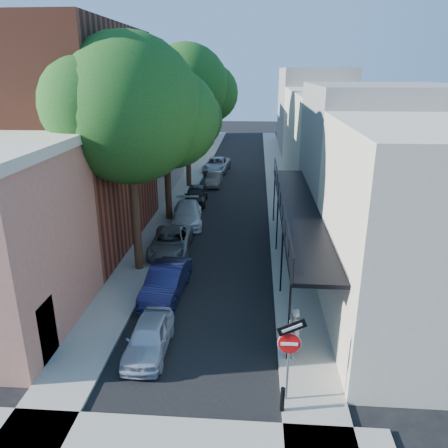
% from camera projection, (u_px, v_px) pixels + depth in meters
% --- Properties ---
extents(ground, '(160.00, 160.00, 0.00)m').
position_uv_depth(ground, '(180.00, 420.00, 12.79)').
color(ground, black).
rests_on(ground, ground).
extents(road_surface, '(6.00, 64.00, 0.01)m').
position_uv_depth(road_surface, '(234.00, 179.00, 41.00)').
color(road_surface, black).
rests_on(road_surface, ground).
extents(sidewalk_left, '(2.00, 64.00, 0.12)m').
position_uv_depth(sidewalk_left, '(192.00, 178.00, 41.27)').
color(sidewalk_left, gray).
rests_on(sidewalk_left, ground).
extents(sidewalk_right, '(2.00, 64.00, 0.12)m').
position_uv_depth(sidewalk_right, '(277.00, 180.00, 40.70)').
color(sidewalk_right, gray).
rests_on(sidewalk_right, ground).
extents(sidewalk_cross, '(12.00, 2.00, 0.12)m').
position_uv_depth(sidewalk_cross, '(173.00, 446.00, 11.83)').
color(sidewalk_cross, gray).
rests_on(sidewalk_cross, ground).
extents(buildings_left, '(10.10, 59.10, 12.00)m').
position_uv_depth(buildings_left, '(129.00, 127.00, 38.85)').
color(buildings_left, tan).
rests_on(buildings_left, ground).
extents(buildings_right, '(9.80, 55.00, 10.00)m').
position_uv_depth(buildings_right, '(336.00, 134.00, 38.42)').
color(buildings_right, beige).
rests_on(buildings_right, ground).
extents(sign_post, '(0.89, 0.17, 2.99)m').
position_uv_depth(sign_post, '(289.00, 347.00, 12.81)').
color(sign_post, '#595B60').
rests_on(sign_post, ground).
extents(bollard, '(0.14, 0.14, 0.80)m').
position_uv_depth(bollard, '(282.00, 399.00, 12.88)').
color(bollard, black).
rests_on(bollard, sidewalk_right).
extents(oak_near, '(7.48, 6.80, 11.42)m').
position_uv_depth(oak_near, '(139.00, 112.00, 20.06)').
color(oak_near, black).
rests_on(oak_near, ground).
extents(oak_mid, '(6.60, 6.00, 10.20)m').
position_uv_depth(oak_mid, '(172.00, 114.00, 27.83)').
color(oak_mid, black).
rests_on(oak_mid, ground).
extents(oak_far, '(7.70, 7.00, 11.90)m').
position_uv_depth(oak_far, '(192.00, 89.00, 35.92)').
color(oak_far, black).
rests_on(oak_far, ground).
extents(parked_car_a, '(1.45, 3.57, 1.21)m').
position_uv_depth(parked_car_a, '(149.00, 337.00, 15.72)').
color(parked_car_a, '#B2B9C5').
rests_on(parked_car_a, ground).
extents(parked_car_b, '(1.77, 4.34, 1.40)m').
position_uv_depth(parked_car_b, '(166.00, 282.00, 19.66)').
color(parked_car_b, '#13163D').
rests_on(parked_car_b, ground).
extents(parked_car_c, '(2.38, 4.75, 1.29)m').
position_uv_depth(parked_car_c, '(171.00, 242.00, 24.33)').
color(parked_car_c, slate).
rests_on(parked_car_c, ground).
extents(parked_car_d, '(2.54, 4.91, 1.36)m').
position_uv_depth(parked_car_d, '(187.00, 214.00, 28.99)').
color(parked_car_d, silver).
rests_on(parked_car_d, ground).
extents(parked_car_e, '(1.81, 4.15, 1.39)m').
position_uv_depth(parked_car_e, '(196.00, 195.00, 33.40)').
color(parked_car_e, black).
rests_on(parked_car_e, ground).
extents(parked_car_f, '(1.31, 3.60, 1.18)m').
position_uv_depth(parked_car_f, '(214.00, 179.00, 38.68)').
color(parked_car_f, '#675F57').
rests_on(parked_car_f, ground).
extents(parked_car_g, '(2.70, 5.18, 1.39)m').
position_uv_depth(parked_car_g, '(217.00, 165.00, 44.06)').
color(parked_car_g, '#8B929D').
rests_on(parked_car_g, ground).
extents(pedestrian, '(0.57, 0.77, 1.92)m').
position_uv_depth(pedestrian, '(295.00, 332.00, 15.20)').
color(pedestrian, gray).
rests_on(pedestrian, sidewalk_right).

